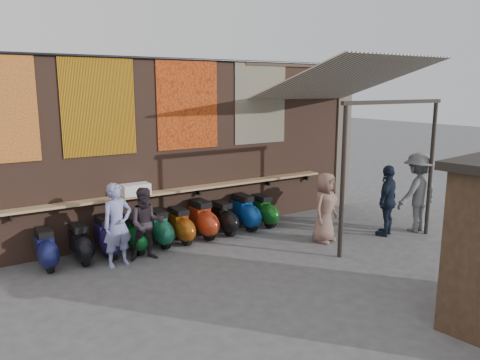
# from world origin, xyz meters

# --- Properties ---
(ground) EXTENTS (70.00, 70.00, 0.00)m
(ground) POSITION_xyz_m (0.00, 0.00, 0.00)
(ground) COLOR #474749
(ground) RESTS_ON ground
(brick_wall) EXTENTS (10.00, 0.40, 4.00)m
(brick_wall) POSITION_xyz_m (0.00, 2.70, 2.00)
(brick_wall) COLOR brown
(brick_wall) RESTS_ON ground
(pier_right) EXTENTS (0.50, 0.50, 4.00)m
(pier_right) POSITION_xyz_m (5.20, 2.70, 2.00)
(pier_right) COLOR #4C4238
(pier_right) RESTS_ON ground
(eating_counter) EXTENTS (8.00, 0.32, 0.05)m
(eating_counter) POSITION_xyz_m (0.00, 2.33, 1.10)
(eating_counter) COLOR #9E7A51
(eating_counter) RESTS_ON brick_wall
(shelf_box) EXTENTS (0.59, 0.33, 0.24)m
(shelf_box) POSITION_xyz_m (-1.07, 2.30, 1.25)
(shelf_box) COLOR white
(shelf_box) RESTS_ON eating_counter
(tapestry_sun) EXTENTS (1.50, 0.02, 2.00)m
(tapestry_sun) POSITION_xyz_m (-1.70, 2.48, 3.00)
(tapestry_sun) COLOR orange
(tapestry_sun) RESTS_ON brick_wall
(tapestry_orange) EXTENTS (1.50, 0.02, 2.00)m
(tapestry_orange) POSITION_xyz_m (0.30, 2.48, 3.00)
(tapestry_orange) COLOR #BA4917
(tapestry_orange) RESTS_ON brick_wall
(tapestry_multi) EXTENTS (1.50, 0.02, 2.00)m
(tapestry_multi) POSITION_xyz_m (2.30, 2.48, 3.00)
(tapestry_multi) COLOR #246D84
(tapestry_multi) RESTS_ON brick_wall
(hang_rail) EXTENTS (9.50, 0.06, 0.06)m
(hang_rail) POSITION_xyz_m (0.00, 2.47, 3.98)
(hang_rail) COLOR black
(hang_rail) RESTS_ON brick_wall
(scooter_stool_0) EXTENTS (0.36, 0.79, 0.75)m
(scooter_stool_0) POSITION_xyz_m (-3.00, 1.99, 0.38)
(scooter_stool_0) COLOR #15194E
(scooter_stool_0) RESTS_ON ground
(scooter_stool_1) EXTENTS (0.35, 0.78, 0.75)m
(scooter_stool_1) POSITION_xyz_m (-2.36, 1.96, 0.37)
(scooter_stool_1) COLOR black
(scooter_stool_1) RESTS_ON ground
(scooter_stool_2) EXTENTS (0.39, 0.86, 0.81)m
(scooter_stool_2) POSITION_xyz_m (-1.82, 2.02, 0.41)
(scooter_stool_2) COLOR navy
(scooter_stool_2) RESTS_ON ground
(scooter_stool_3) EXTENTS (0.36, 0.79, 0.75)m
(scooter_stool_3) POSITION_xyz_m (-1.26, 1.96, 0.38)
(scooter_stool_3) COLOR #0B531F
(scooter_stool_3) RESTS_ON ground
(scooter_stool_4) EXTENTS (0.37, 0.82, 0.78)m
(scooter_stool_4) POSITION_xyz_m (-0.68, 2.02, 0.39)
(scooter_stool_4) COLOR #175F47
(scooter_stool_4) RESTS_ON ground
(scooter_stool_5) EXTENTS (0.36, 0.81, 0.77)m
(scooter_stool_5) POSITION_xyz_m (-0.19, 1.97, 0.38)
(scooter_stool_5) COLOR #833C0B
(scooter_stool_5) RESTS_ON ground
(scooter_stool_6) EXTENTS (0.40, 0.89, 0.85)m
(scooter_stool_6) POSITION_xyz_m (0.37, 2.02, 0.42)
(scooter_stool_6) COLOR #A72F16
(scooter_stool_6) RESTS_ON ground
(scooter_stool_7) EXTENTS (0.36, 0.79, 0.75)m
(scooter_stool_7) POSITION_xyz_m (0.92, 1.98, 0.38)
(scooter_stool_7) COLOR black
(scooter_stool_7) RESTS_ON ground
(scooter_stool_8) EXTENTS (0.39, 0.87, 0.83)m
(scooter_stool_8) POSITION_xyz_m (1.55, 2.04, 0.41)
(scooter_stool_8) COLOR navy
(scooter_stool_8) RESTS_ON ground
(scooter_stool_9) EXTENTS (0.36, 0.80, 0.76)m
(scooter_stool_9) POSITION_xyz_m (2.07, 2.00, 0.38)
(scooter_stool_9) COLOR #0F4C14
(scooter_stool_9) RESTS_ON ground
(diner_left) EXTENTS (0.64, 0.47, 1.62)m
(diner_left) POSITION_xyz_m (-1.79, 1.40, 0.81)
(diner_left) COLOR #7F82B9
(diner_left) RESTS_ON ground
(diner_right) EXTENTS (0.82, 0.71, 1.46)m
(diner_right) POSITION_xyz_m (-1.21, 1.40, 0.73)
(diner_right) COLOR #2A2127
(diner_right) RESTS_ON ground
(shopper_navy) EXTENTS (1.05, 0.75, 1.65)m
(shopper_navy) POSITION_xyz_m (4.04, -0.14, 0.82)
(shopper_navy) COLOR black
(shopper_navy) RESTS_ON ground
(shopper_grey) EXTENTS (1.22, 0.70, 1.89)m
(shopper_grey) POSITION_xyz_m (4.90, -0.30, 0.94)
(shopper_grey) COLOR slate
(shopper_grey) RESTS_ON ground
(shopper_tan) EXTENTS (0.88, 0.71, 1.56)m
(shopper_tan) POSITION_xyz_m (2.51, 0.30, 0.78)
(shopper_tan) COLOR #7E5B50
(shopper_tan) RESTS_ON ground
(stall_sign) EXTENTS (1.19, 0.20, 0.50)m
(stall_sign) POSITION_xyz_m (2.19, -3.26, 1.67)
(stall_sign) COLOR gold
(stall_sign) RESTS_ON market_stall
(stall_shelf) EXTENTS (1.76, 0.33, 0.06)m
(stall_shelf) POSITION_xyz_m (2.19, -3.26, 0.84)
(stall_shelf) COLOR #473321
(stall_shelf) RESTS_ON market_stall
(awning_canvas) EXTENTS (3.20, 3.28, 0.97)m
(awning_canvas) POSITION_xyz_m (3.50, 0.90, 3.55)
(awning_canvas) COLOR beige
(awning_canvas) RESTS_ON brick_wall
(awning_ledger) EXTENTS (3.30, 0.08, 0.12)m
(awning_ledger) POSITION_xyz_m (3.50, 2.49, 3.95)
(awning_ledger) COLOR #33261C
(awning_ledger) RESTS_ON brick_wall
(awning_header) EXTENTS (3.00, 0.08, 0.08)m
(awning_header) POSITION_xyz_m (3.50, -0.60, 3.08)
(awning_header) COLOR black
(awning_header) RESTS_ON awning_post_left
(awning_post_left) EXTENTS (0.09, 0.09, 3.10)m
(awning_post_left) POSITION_xyz_m (2.10, -0.60, 1.55)
(awning_post_left) COLOR black
(awning_post_left) RESTS_ON ground
(awning_post_right) EXTENTS (0.09, 0.09, 3.10)m
(awning_post_right) POSITION_xyz_m (4.90, -0.60, 1.55)
(awning_post_right) COLOR black
(awning_post_right) RESTS_ON ground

